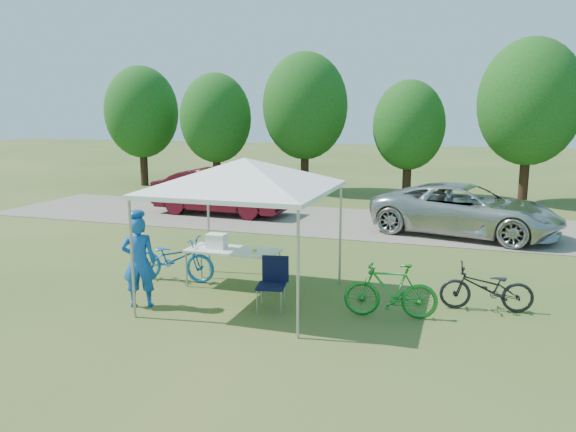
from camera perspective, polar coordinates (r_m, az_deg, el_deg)
name	(u,v)px	position (r m, az deg, el deg)	size (l,w,h in m)	color
ground	(246,299)	(10.98, -4.26, -8.41)	(100.00, 100.00, 0.00)	#2D5119
gravel_strip	(339,222)	(18.39, 5.17, -0.58)	(24.00, 5.00, 0.02)	gray
canopy	(244,162)	(10.42, -4.46, 5.50)	(4.53, 4.53, 3.00)	#A5A5AA
treeline	(366,112)	(24.02, 7.88, 10.46)	(24.89, 4.28, 6.30)	#382314
folding_table	(233,251)	(11.58, -5.62, -3.60)	(1.90, 0.79, 0.78)	white
folding_chair	(273,278)	(10.29, -1.52, -6.35)	(0.57, 0.59, 0.97)	black
cooler	(217,241)	(11.68, -7.25, -2.53)	(0.42, 0.28, 0.30)	white
ice_cream_cup	(255,251)	(11.34, -3.41, -3.52)	(0.07, 0.07, 0.06)	#C8DF34
cyclist	(139,262)	(10.68, -14.90, -4.52)	(0.62, 0.41, 1.70)	blue
bike_blue	(174,259)	(12.21, -11.55, -4.27)	(0.64, 1.84, 0.97)	#1460B4
bike_green	(391,290)	(10.06, 10.40, -7.45)	(0.46, 1.63, 0.98)	#1C7E27
bike_dark	(487,288)	(10.83, 19.53, -6.91)	(0.57, 1.64, 0.86)	black
minivan	(466,210)	(17.04, 17.60, 0.62)	(2.45, 5.31, 1.48)	beige
sedan	(222,192)	(19.67, -6.75, 2.48)	(1.67, 4.78, 1.57)	#4C0C17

